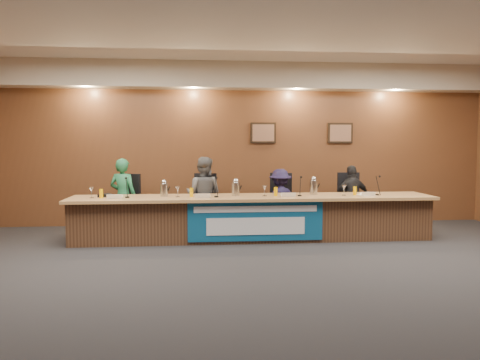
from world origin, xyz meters
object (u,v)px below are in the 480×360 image
Objects in this scene: panelist_b at (204,195)px; carafe_right at (314,188)px; banner at (256,221)px; panelist_d at (352,198)px; office_chair_b at (204,206)px; office_chair_c at (279,205)px; carafe_left at (164,190)px; carafe_mid at (236,189)px; speakerphone at (107,195)px; panelist_a at (123,196)px; panelist_c at (280,200)px; dais_body at (253,219)px; office_chair_a at (124,207)px; office_chair_d at (350,204)px.

carafe_right is at bearing -178.66° from panelist_b.
panelist_d is at bearing 28.77° from banner.
office_chair_b is 2.06m from carafe_right.
banner is 1.40m from panelist_b.
carafe_left is at bearing -141.22° from office_chair_c.
office_chair_b is 2.11× the size of carafe_mid.
panelist_d is at bearing 7.93° from speakerphone.
banner is 1.62m from carafe_left.
office_chair_c is at bearing -158.72° from panelist_a.
panelist_c is 2.43× the size of office_chair_b.
carafe_right reaches higher than office_chair_c.
carafe_left is at bearing 164.75° from banner.
panelist_a is at bearing -164.68° from office_chair_b.
carafe_mid reaches higher than office_chair_c.
dais_body is 1.12m from panelist_b.
panelist_b is at bearing -160.72° from panelist_a.
office_chair_a is 2.11× the size of carafe_mid.
panelist_d is 2.56× the size of office_chair_d.
panelist_a is at bearing 154.58° from banner.
carafe_mid is at bearing 177.15° from dais_body.
office_chair_c is 1.00× the size of office_chair_d.
panelist_c reaches higher than carafe_right.
office_chair_b is at bearing -70.79° from panelist_b.
carafe_left is (0.78, -0.77, 0.38)m from office_chair_a.
banner is 4.58× the size of office_chair_c.
panelist_a is at bearing 169.63° from carafe_right.
office_chair_a is 2.15m from carafe_mid.
carafe_right is at bearing -9.20° from office_chair_b.
panelist_d is at bearing -83.12° from office_chair_d.
carafe_right is 3.51m from speakerphone.
panelist_c is (0.59, 1.08, 0.20)m from banner.
dais_body is 2.11m from office_chair_d.
carafe_right is at bearing 10.71° from office_chair_a.
office_chair_b is at bearing 23.85° from speakerphone.
carafe_left is at bearing -178.91° from carafe_mid.
panelist_c is 2.43× the size of office_chair_d.
office_chair_d is 2.11× the size of carafe_mid.
carafe_mid is (1.98, -0.75, 0.38)m from office_chair_a.
carafe_right is (-0.90, -0.61, 0.26)m from panelist_d.
office_chair_a is at bearing 15.25° from panelist_b.
panelist_a is at bearing 19.21° from panelist_b.
panelist_c is 5.29× the size of carafe_left.
banner is at bearing -98.24° from office_chair_c.
office_chair_c is 3.13m from speakerphone.
banner is 4.58× the size of office_chair_d.
carafe_left is 0.69× the size of speakerphone.
panelist_b is at bearing 127.44° from banner.
panelist_b reaches higher than carafe_left.
panelist_c reaches higher than carafe_left.
panelist_a is 4.24m from office_chair_d.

